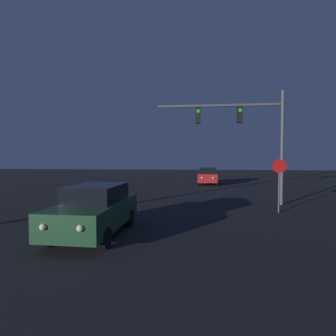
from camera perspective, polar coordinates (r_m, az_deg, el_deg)
name	(u,v)px	position (r m, az deg, el deg)	size (l,w,h in m)	color
car_near	(95,209)	(9.02, -15.55, -8.65)	(1.92, 4.20, 1.62)	#1E4728
car_far	(208,176)	(25.79, 8.76, -1.67)	(2.11, 4.26, 1.62)	#B21E1E
traffic_signal_mast	(247,128)	(15.01, 16.85, 8.42)	(6.84, 0.30, 6.15)	#4C4C51
stop_sign	(279,176)	(13.05, 23.05, -1.67)	(0.63, 0.07, 2.47)	#4C4C51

